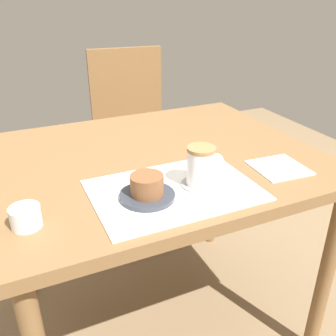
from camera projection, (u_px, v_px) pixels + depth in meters
ground_plane at (158, 319)px, 1.55m from camera, size 4.40×4.40×0.02m
dining_table at (156, 178)px, 1.25m from camera, size 1.03×0.85×0.74m
wooden_chair at (133, 135)px, 2.01m from camera, size 0.46×0.46×0.94m
placemat at (174, 190)px, 1.00m from camera, size 0.44×0.31×0.00m
pastry_plate at (147, 196)px, 0.96m from camera, size 0.14×0.14×0.01m
pastry at (147, 185)px, 0.94m from camera, size 0.09×0.09×0.05m
coffee_coaster at (200, 184)px, 1.02m from camera, size 0.10×0.10×0.00m
coffee_mug at (202, 166)px, 1.00m from camera, size 0.11×0.08×0.11m
teaspoon at (172, 220)px, 0.86m from camera, size 0.13×0.03×0.01m
paper_napkin at (279, 168)px, 1.12m from camera, size 0.16×0.16×0.00m
sugar_bowl at (26, 217)px, 0.85m from camera, size 0.07×0.07×0.05m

